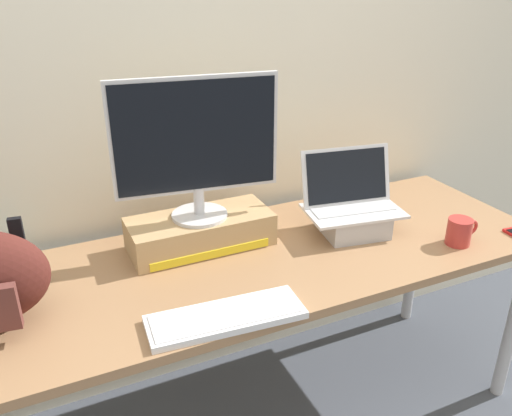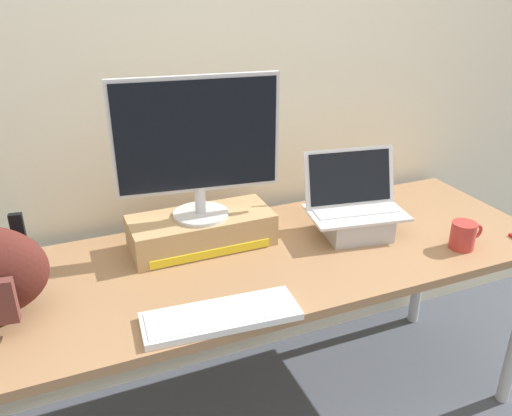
{
  "view_description": "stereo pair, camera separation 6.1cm",
  "coord_description": "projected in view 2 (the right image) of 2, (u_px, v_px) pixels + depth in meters",
  "views": [
    {
      "loc": [
        -0.65,
        -1.38,
        1.62
      ],
      "look_at": [
        0.0,
        0.0,
        0.92
      ],
      "focal_mm": 36.86,
      "sensor_mm": 36.0,
      "label": 1
    },
    {
      "loc": [
        -0.59,
        -1.41,
        1.62
      ],
      "look_at": [
        0.0,
        0.0,
        0.92
      ],
      "focal_mm": 36.86,
      "sensor_mm": 36.0,
      "label": 2
    }
  ],
  "objects": [
    {
      "name": "toner_box_yellow",
      "position": [
        202.0,
        230.0,
        1.81
      ],
      "size": [
        0.49,
        0.21,
        0.11
      ],
      "color": "tan",
      "rests_on": "desk"
    },
    {
      "name": "back_wall",
      "position": [
        208.0,
        64.0,
        1.9
      ],
      "size": [
        7.0,
        0.1,
        2.6
      ],
      "primitive_type": "cube",
      "color": "silver",
      "rests_on": "ground"
    },
    {
      "name": "open_laptop",
      "position": [
        354.0,
        216.0,
        1.89
      ],
      "size": [
        0.37,
        0.27,
        0.29
      ],
      "rotation": [
        0.0,
        0.0,
        -0.16
      ],
      "color": "#ADADB2",
      "rests_on": "desk"
    },
    {
      "name": "coffee_mug",
      "position": [
        464.0,
        235.0,
        1.79
      ],
      "size": [
        0.13,
        0.08,
        0.09
      ],
      "color": "#B2332D",
      "rests_on": "desk"
    },
    {
      "name": "desktop_monitor",
      "position": [
        197.0,
        144.0,
        1.68
      ],
      "size": [
        0.54,
        0.19,
        0.47
      ],
      "rotation": [
        0.0,
        0.0,
        -0.13
      ],
      "color": "silver",
      "rests_on": "toner_box_yellow"
    },
    {
      "name": "external_keyboard",
      "position": [
        221.0,
        316.0,
        1.44
      ],
      "size": [
        0.44,
        0.18,
        0.02
      ],
      "rotation": [
        0.0,
        0.0,
        -0.08
      ],
      "color": "white",
      "rests_on": "desk"
    },
    {
      "name": "desk",
      "position": [
        256.0,
        274.0,
        1.78
      ],
      "size": [
        2.08,
        0.7,
        0.74
      ],
      "color": "#99704C",
      "rests_on": "ground"
    }
  ]
}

